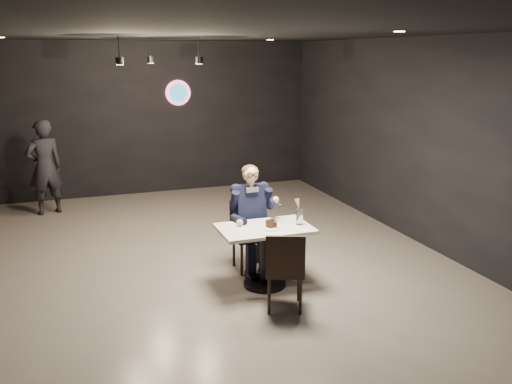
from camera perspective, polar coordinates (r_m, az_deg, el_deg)
name	(u,v)px	position (r m, az deg, el deg)	size (l,w,h in m)	color
floor	(192,275)	(7.07, -6.71, -8.70)	(9.00, 9.00, 0.00)	#6F665D
wall_sign	(178,93)	(11.08, -8.21, 10.31)	(0.50, 0.06, 0.50)	pink
pendant_lights	(156,45)	(8.48, -10.45, 14.96)	(1.40, 1.20, 0.36)	black
main_table	(265,256)	(6.60, 0.92, -6.79)	(1.10, 0.70, 0.75)	white
chair_far	(250,236)	(7.06, -0.64, -4.63)	(0.42, 0.46, 0.92)	black
chair_near	(285,269)	(6.03, 3.03, -8.07)	(0.42, 0.46, 0.92)	black
seated_man	(250,217)	(6.98, -0.64, -2.61)	(0.60, 0.80, 1.44)	black
dessert_plate	(271,228)	(6.41, 1.57, -3.83)	(0.24, 0.24, 0.01)	white
cake_slice	(271,224)	(6.43, 1.63, -3.37)	(0.11, 0.09, 0.07)	black
mint_leaf	(276,222)	(6.38, 2.16, -3.12)	(0.06, 0.04, 0.01)	#2C7B28
sundae_glass	(299,217)	(6.57, 4.59, -2.63)	(0.08, 0.08, 0.19)	silver
wafer_cone	(298,204)	(6.53, 4.45, -1.29)	(0.07, 0.07, 0.14)	#DBA75A
passerby	(45,167)	(10.14, -21.35, 2.45)	(0.61, 0.40, 1.67)	black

